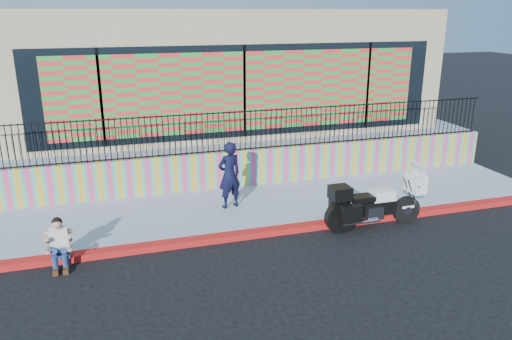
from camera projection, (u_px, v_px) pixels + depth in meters
name	position (u px, v px, depth m)	size (l,w,h in m)	color
ground	(290.00, 232.00, 12.31)	(90.00, 90.00, 0.00)	black
red_curb	(290.00, 229.00, 12.29)	(16.00, 0.30, 0.15)	#AE0C1B
sidewalk	(269.00, 205.00, 13.79)	(16.00, 3.00, 0.15)	#9299B0
mural_wall	(253.00, 167.00, 15.06)	(16.00, 0.20, 1.10)	#EC3E7C
metal_fence	(253.00, 130.00, 14.71)	(15.80, 0.04, 1.20)	black
elevated_platform	(216.00, 132.00, 19.73)	(16.00, 10.00, 1.25)	#9299B0
storefront_building	(216.00, 65.00, 18.73)	(14.00, 8.06, 4.00)	tan
police_motorcycle	(373.00, 203.00, 12.36)	(2.55, 0.84, 1.59)	black
police_officer	(229.00, 175.00, 13.20)	(0.66, 0.43, 1.81)	black
seated_man	(60.00, 248.00, 10.48)	(0.54, 0.71, 1.06)	navy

